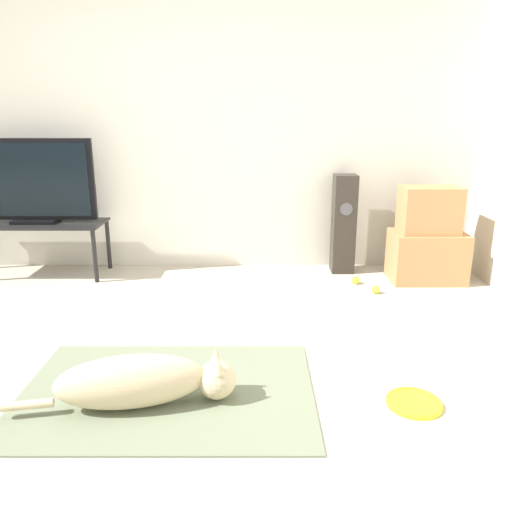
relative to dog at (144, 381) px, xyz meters
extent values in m
plane|color=#BCB29E|center=(-0.11, 0.26, -0.14)|extent=(12.00, 12.00, 0.00)
cube|color=beige|center=(-0.11, 2.36, 1.14)|extent=(8.00, 0.06, 2.55)
cube|color=slate|center=(0.09, 0.13, -0.13)|extent=(1.47, 1.01, 0.01)
ellipsoid|color=beige|center=(-0.06, -0.01, 0.00)|extent=(0.74, 0.35, 0.26)
sphere|color=beige|center=(0.34, 0.06, -0.03)|extent=(0.19, 0.19, 0.19)
cone|color=beige|center=(0.34, 0.11, 0.08)|extent=(0.06, 0.06, 0.09)
cone|color=beige|center=(0.36, 0.01, 0.08)|extent=(0.06, 0.06, 0.09)
cylinder|color=beige|center=(-0.52, -0.09, -0.07)|extent=(0.23, 0.08, 0.04)
cylinder|color=yellow|center=(1.30, 0.01, -0.13)|extent=(0.27, 0.27, 0.02)
torus|color=yellow|center=(1.30, 0.01, -0.12)|extent=(0.27, 0.27, 0.02)
cube|color=#A87A4C|center=(1.97, 1.90, 0.07)|extent=(0.60, 0.39, 0.42)
cube|color=#A87A4C|center=(1.95, 1.90, 0.47)|extent=(0.46, 0.30, 0.38)
cube|color=#2D2823|center=(1.30, 2.16, 0.29)|extent=(0.19, 0.19, 0.86)
cylinder|color=#4C4C51|center=(1.30, 2.06, 0.44)|extent=(0.11, 0.00, 0.11)
cube|color=black|center=(-1.34, 2.05, 0.32)|extent=(1.14, 0.45, 0.02)
cylinder|color=black|center=(-0.80, 1.85, 0.09)|extent=(0.04, 0.04, 0.45)
cylinder|color=black|center=(-0.80, 2.25, 0.09)|extent=(0.04, 0.04, 0.45)
cube|color=black|center=(-1.34, 2.05, 0.34)|extent=(0.37, 0.20, 0.03)
cube|color=black|center=(-1.34, 2.06, 0.69)|extent=(1.05, 0.04, 0.68)
cube|color=black|center=(-1.34, 2.04, 0.69)|extent=(0.97, 0.01, 0.61)
sphere|color=#C6E033|center=(1.48, 1.57, -0.10)|extent=(0.07, 0.07, 0.07)
sphere|color=#C6E033|center=(1.36, 1.80, -0.10)|extent=(0.07, 0.07, 0.07)
camera|label=1|loc=(0.54, -2.11, 1.22)|focal=35.00mm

